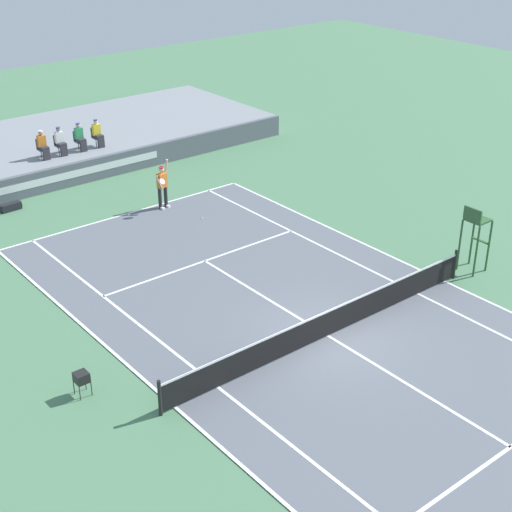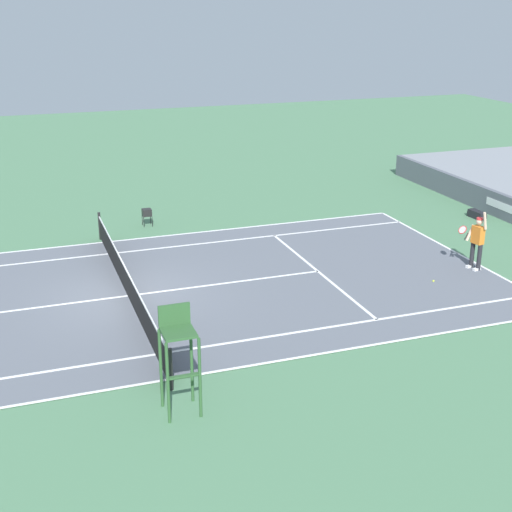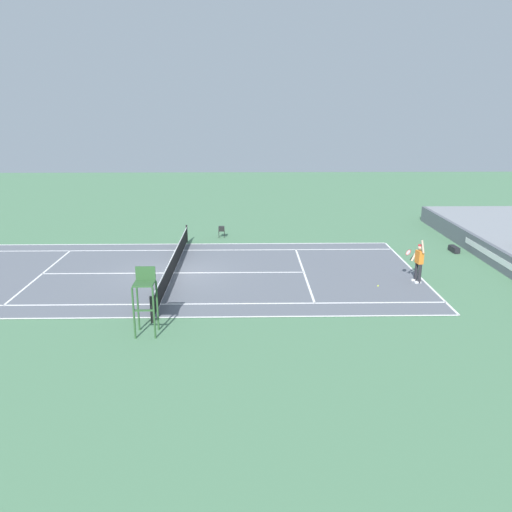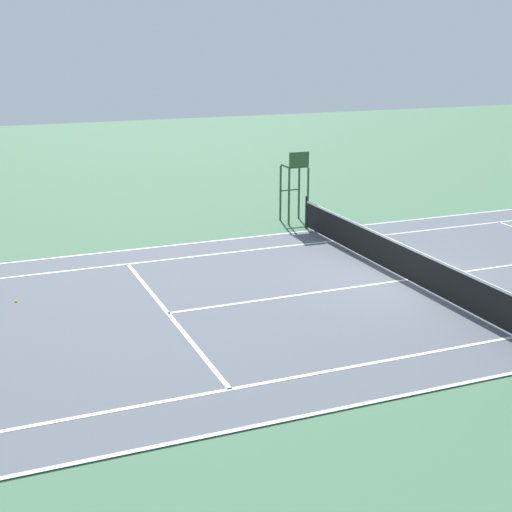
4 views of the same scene
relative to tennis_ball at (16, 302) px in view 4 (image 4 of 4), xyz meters
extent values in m
plane|color=#4C7A56|center=(-2.09, -9.56, -0.03)|extent=(80.00, 80.00, 0.00)
cube|color=slate|center=(-2.09, -9.56, -0.02)|extent=(10.98, 23.78, 0.02)
cube|color=white|center=(3.40, -9.56, -0.01)|extent=(0.10, 23.78, 0.01)
cube|color=white|center=(2.02, -9.56, -0.01)|extent=(0.10, 23.78, 0.01)
cube|color=white|center=(-2.09, -3.16, -0.01)|extent=(8.22, 0.10, 0.01)
cube|color=white|center=(-2.09, -9.56, -0.01)|extent=(0.10, 12.80, 0.01)
cylinder|color=black|center=(3.85, -9.56, 0.50)|extent=(0.10, 0.10, 1.07)
cube|color=black|center=(-2.09, -9.56, 0.45)|extent=(11.78, 0.02, 0.84)
cube|color=white|center=(-2.09, -9.56, 0.87)|extent=(11.78, 0.03, 0.06)
sphere|color=#D1E533|center=(0.00, 0.00, 0.00)|extent=(0.07, 0.07, 0.07)
cylinder|color=#2D562D|center=(5.19, -9.21, 0.92)|extent=(0.07, 0.07, 1.90)
cylinder|color=#2D562D|center=(5.19, -9.91, 0.92)|extent=(0.07, 0.07, 1.90)
cylinder|color=#2D562D|center=(4.49, -9.21, 0.92)|extent=(0.07, 0.07, 1.90)
cylinder|color=#2D562D|center=(4.49, -9.91, 0.92)|extent=(0.07, 0.07, 1.90)
cube|color=#2D562D|center=(4.84, -9.56, 1.90)|extent=(0.70, 0.70, 0.06)
cube|color=#2D562D|center=(4.49, -9.56, 2.17)|extent=(0.06, 0.70, 0.48)
cube|color=#2D562D|center=(5.15, -9.56, 1.01)|extent=(0.10, 0.70, 0.04)
camera|label=1|loc=(-15.99, -23.35, 12.43)|focal=53.58mm
camera|label=2|loc=(18.36, -12.58, 8.54)|focal=50.15mm
camera|label=3|loc=(21.63, -5.97, 7.81)|focal=35.67mm
camera|label=4|loc=(-17.57, 0.97, 6.09)|focal=52.09mm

